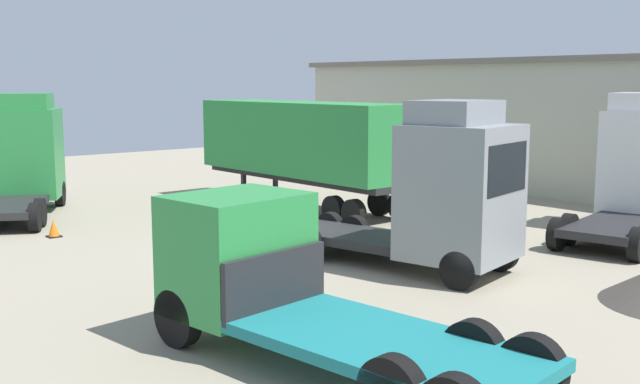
{
  "coord_description": "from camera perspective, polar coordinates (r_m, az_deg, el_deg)",
  "views": [
    {
      "loc": [
        17.16,
        -12.88,
        4.78
      ],
      "look_at": [
        0.8,
        1.11,
        1.6
      ],
      "focal_mm": 42.0,
      "sensor_mm": 36.0,
      "label": 1
    }
  ],
  "objects": [
    {
      "name": "traffic_cone",
      "position": [
        24.65,
        -19.63,
        -2.67
      ],
      "size": [
        0.4,
        0.4,
        0.55
      ],
      "color": "black",
      "rests_on": "ground_plane"
    },
    {
      "name": "flatbed_truck_green",
      "position": [
        13.35,
        -3.44,
        -6.59
      ],
      "size": [
        7.26,
        3.19,
        2.74
      ],
      "rotation": [
        0.0,
        0.0,
        -3.03
      ],
      "color": "#28843D",
      "rests_on": "ground_plane"
    },
    {
      "name": "ground_plane",
      "position": [
        21.99,
        -3.57,
        -4.17
      ],
      "size": [
        60.0,
        60.0,
        0.0
      ],
      "primitive_type": "plane",
      "color": "gray"
    },
    {
      "name": "tractor_unit_green",
      "position": [
        29.72,
        -21.75,
        2.54
      ],
      "size": [
        6.7,
        5.31,
        4.36
      ],
      "rotation": [
        0.0,
        0.0,
        2.62
      ],
      "color": "#28843D",
      "rests_on": "ground_plane"
    },
    {
      "name": "tractor_unit_grey",
      "position": [
        18.84,
        9.43,
        -0.09
      ],
      "size": [
        6.88,
        3.75,
        4.34
      ],
      "rotation": [
        0.0,
        0.0,
        0.2
      ],
      "color": "gray",
      "rests_on": "ground_plane"
    },
    {
      "name": "warehouse_building",
      "position": [
        35.03,
        20.11,
        4.83
      ],
      "size": [
        29.84,
        7.69,
        5.8
      ],
      "color": "#B7B2A3",
      "rests_on": "ground_plane"
    },
    {
      "name": "container_trailer_green",
      "position": [
        28.25,
        -1.37,
        3.91
      ],
      "size": [
        9.78,
        2.52,
        4.03
      ],
      "rotation": [
        0.0,
        0.0,
        -3.14
      ],
      "color": "#28843D",
      "rests_on": "ground_plane"
    }
  ]
}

